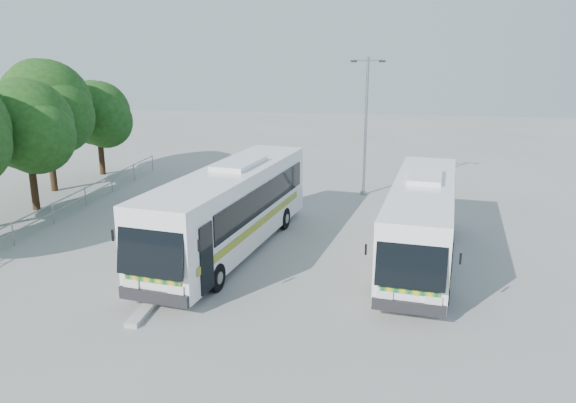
% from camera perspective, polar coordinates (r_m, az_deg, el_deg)
% --- Properties ---
extents(ground, '(100.00, 100.00, 0.00)m').
position_cam_1_polar(ground, '(21.81, -3.69, -5.83)').
color(ground, '#999994').
rests_on(ground, ground).
extents(kerb_divider, '(0.40, 16.00, 0.15)m').
position_cam_1_polar(kerb_divider, '(24.16, -8.03, -3.63)').
color(kerb_divider, '#B2B2AD').
rests_on(kerb_divider, ground).
extents(railing, '(0.06, 22.00, 1.00)m').
position_cam_1_polar(railing, '(28.78, -21.78, -0.11)').
color(railing, gray).
rests_on(railing, ground).
extents(tree_far_c, '(4.97, 4.69, 6.49)m').
position_cam_1_polar(tree_far_c, '(30.16, -24.92, 7.06)').
color(tree_far_c, '#382314').
rests_on(tree_far_c, ground).
extents(tree_far_d, '(5.62, 5.30, 7.33)m').
position_cam_1_polar(tree_far_d, '(33.84, -23.31, 8.94)').
color(tree_far_d, '#382314').
rests_on(tree_far_d, ground).
extents(tree_far_e, '(4.54, 4.28, 5.92)m').
position_cam_1_polar(tree_far_e, '(37.50, -18.67, 8.46)').
color(tree_far_e, '#382314').
rests_on(tree_far_e, ground).
extents(coach_main, '(4.33, 12.07, 3.29)m').
position_cam_1_polar(coach_main, '(22.20, -5.87, -0.59)').
color(coach_main, white).
rests_on(coach_main, ground).
extents(coach_adjacent, '(3.60, 11.01, 3.00)m').
position_cam_1_polar(coach_adjacent, '(21.72, 13.42, -1.73)').
color(coach_adjacent, white).
rests_on(coach_adjacent, ground).
extents(lamppost, '(1.82, 0.38, 7.42)m').
position_cam_1_polar(lamppost, '(30.70, 7.92, 8.15)').
color(lamppost, '#94979C').
rests_on(lamppost, ground).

